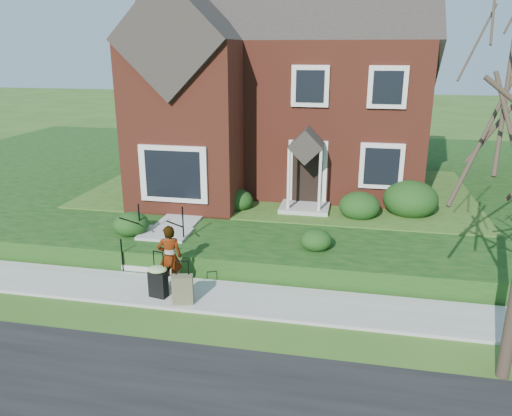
% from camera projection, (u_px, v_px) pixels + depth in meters
% --- Properties ---
extents(ground, '(120.00, 120.00, 0.00)m').
position_uv_depth(ground, '(230.00, 299.00, 11.96)').
color(ground, '#2D5119').
rests_on(ground, ground).
extents(sidewalk, '(60.00, 1.60, 0.08)m').
position_uv_depth(sidewalk, '(230.00, 298.00, 11.95)').
color(sidewalk, '#9E9B93').
rests_on(sidewalk, ground).
extents(terrace, '(44.00, 20.00, 0.60)m').
position_uv_depth(terrace, '(384.00, 182.00, 21.28)').
color(terrace, '#0F370F').
rests_on(terrace, ground).
extents(walkway, '(1.20, 6.00, 0.06)m').
position_uv_depth(walkway, '(195.00, 207.00, 16.91)').
color(walkway, '#9E9B93').
rests_on(walkway, terrace).
extents(main_house, '(10.40, 10.20, 9.40)m').
position_uv_depth(main_house, '(284.00, 62.00, 19.37)').
color(main_house, maroon).
rests_on(main_house, terrace).
extents(front_steps, '(1.40, 2.02, 1.50)m').
position_uv_depth(front_steps, '(160.00, 245.00, 14.01)').
color(front_steps, '#9E9B93').
rests_on(front_steps, ground).
extents(foundation_shrubs, '(10.54, 4.90, 1.23)m').
position_uv_depth(foundation_shrubs, '(299.00, 199.00, 16.14)').
color(foundation_shrubs, black).
rests_on(foundation_shrubs, terrace).
extents(woman, '(0.68, 0.54, 1.63)m').
position_uv_depth(woman, '(170.00, 257.00, 12.16)').
color(woman, '#999999').
rests_on(woman, sidewalk).
extents(suitcase_black, '(0.53, 0.47, 1.14)m').
position_uv_depth(suitcase_black, '(158.00, 280.00, 11.81)').
color(suitcase_black, black).
rests_on(suitcase_black, sidewalk).
extents(suitcase_olive, '(0.53, 0.38, 1.04)m').
position_uv_depth(suitcase_olive, '(183.00, 289.00, 11.53)').
color(suitcase_olive, brown).
rests_on(suitcase_olive, sidewalk).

